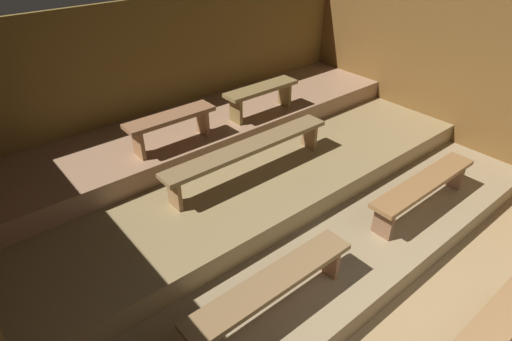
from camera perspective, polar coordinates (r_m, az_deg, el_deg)
name	(u,v)px	position (r m, az deg, el deg)	size (l,w,h in m)	color
ground	(302,238)	(5.24, 6.31, -9.08)	(7.05, 6.23, 0.08)	#A08156
wall_back	(176,80)	(6.51, -10.76, 11.99)	(7.05, 0.06, 2.40)	brown
wall_right	(459,82)	(6.99, 25.85, 10.76)	(0.06, 6.23, 2.40)	brown
platform_lower	(265,200)	(5.52, 1.21, -4.00)	(6.25, 4.02, 0.27)	#957F5B
platform_middle	(237,164)	(5.75, -2.61, 0.90)	(6.25, 2.83, 0.27)	#947C51
platform_upper	(206,128)	(6.14, -6.84, 5.82)	(6.25, 1.38, 0.27)	#A17959
bench_floor_center	(486,337)	(4.28, 28.83, -19.19)	(1.70, 0.30, 0.41)	olive
bench_lower_left	(272,286)	(3.79, 2.18, -15.45)	(1.75, 0.30, 0.41)	olive
bench_lower_right	(424,186)	(5.33, 21.87, -1.94)	(1.75, 0.30, 0.41)	olive
bench_middle_center	(249,149)	(5.10, -0.91, 2.88)	(2.36, 0.30, 0.41)	olive
bench_upper_left	(171,122)	(5.32, -11.50, 6.50)	(1.16, 0.30, 0.41)	#916140
bench_upper_right	(261,93)	(6.07, 0.73, 10.52)	(1.16, 0.30, 0.41)	olive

